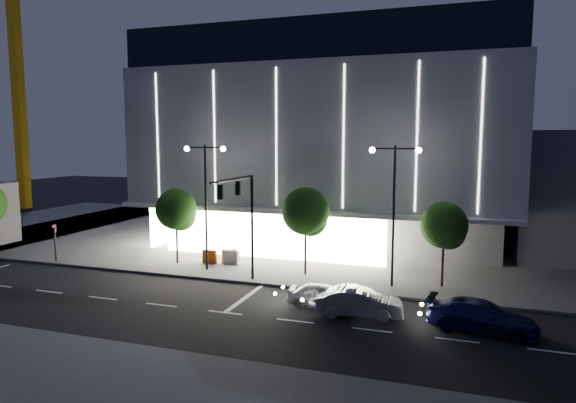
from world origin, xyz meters
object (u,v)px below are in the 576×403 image
Objects in this scene: car_second at (359,302)px; car_third at (482,316)px; tower_crane at (22,53)px; car_lead at (323,296)px; street_lamp_east at (394,195)px; traffic_mast at (243,209)px; barrier_b at (230,257)px; tree_left at (177,212)px; tree_right at (444,228)px; street_lamp_west at (206,188)px; barrier_d at (233,257)px; tree_mid at (306,214)px; ped_signal_far at (55,239)px; barrier_c at (229,256)px; barrier_a at (210,257)px.

car_third is (6.12, -0.21, -0.00)m from car_second.
tower_crane reaches higher than car_lead.
street_lamp_east is at bearing -17.53° from car_second.
traffic_mast is 1.35× the size of car_third.
street_lamp_east is at bearing -29.63° from car_lead.
car_second is 13.61m from barrier_b.
tree_left is 1.04× the size of tree_right.
street_lamp_west reaches higher than barrier_d.
tree_mid is 9.10m from car_second.
car_second is at bearing -53.55° from tree_mid.
street_lamp_east is 9.40m from car_third.
tree_mid reaches higher than ped_signal_far.
tree_left is 5.37m from barrier_d.
tree_mid reaches higher than car_lead.
tree_mid reaches higher than tree_right.
tree_right is at bearing -38.48° from car_second.
tree_left is at bearing -175.18° from barrier_c.
tree_left is at bearing 68.32° from car_lead.
barrier_a is (-10.48, 6.66, -0.02)m from car_lead.
tower_crane is (-50.92, 22.00, 14.55)m from street_lamp_east.
barrier_c is at bearing 169.03° from street_lamp_east.
traffic_mast is 1.78× the size of car_lead.
car_second is at bearing -24.21° from tree_left.
car_second reaches higher than barrier_b.
ped_signal_far is 11.83m from barrier_a.
tower_crane is 52.17m from tree_mid.
barrier_a is at bearing 172.83° from street_lamp_east.
barrier_b is at bearing -68.77° from barrier_c.
street_lamp_west is 1.46× the size of tree_mid.
street_lamp_west is 12.76m from ped_signal_far.
barrier_d is at bearing 71.80° from car_third.
tower_crane reaches higher than tree_mid.
traffic_mast reaches higher than ped_signal_far.
tree_right reaches higher than barrier_d.
car_third is (11.09, -6.94, -3.57)m from tree_mid.
barrier_b is at bearing 15.62° from ped_signal_far.
car_third is at bearing -8.34° from ped_signal_far.
tower_crane reaches higher than traffic_mast.
street_lamp_east reaches higher than tree_left.
tower_crane is at bearing 158.75° from tree_right.
barrier_d is at bearing 16.22° from tree_left.
ped_signal_far is 0.65× the size of car_second.
barrier_d is (-8.76, 7.12, -0.02)m from car_lead.
tree_mid is at bearing 50.58° from traffic_mast.
car_second is (12.00, -5.71, -5.20)m from street_lamp_west.
traffic_mast is 15.11m from car_third.
barrier_c is at bearing 17.22° from ped_signal_far.
barrier_c is (-17.52, 8.32, -0.11)m from car_third.
tree_right is 7.89m from car_third.
car_third is 20.30m from barrier_a.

